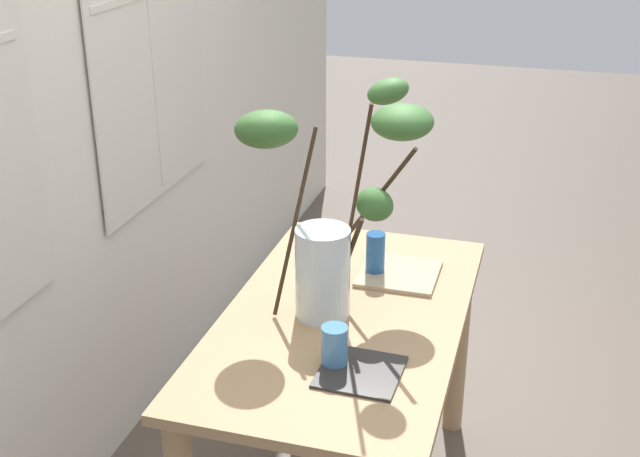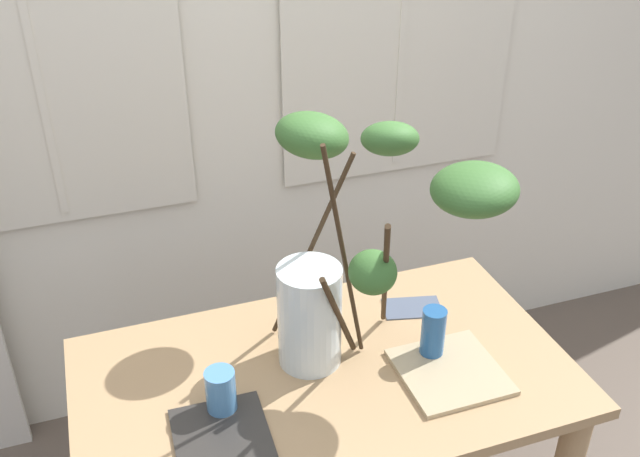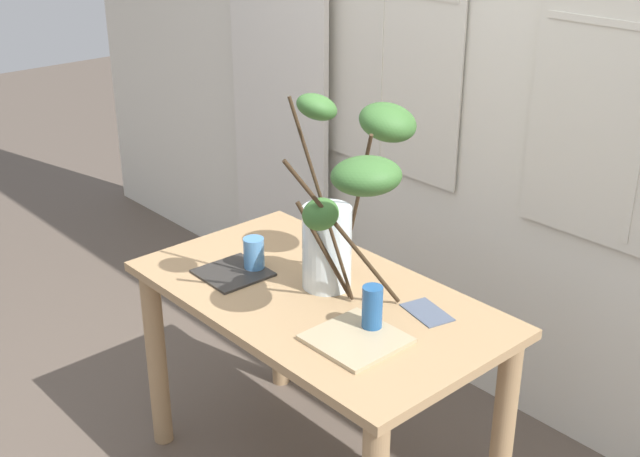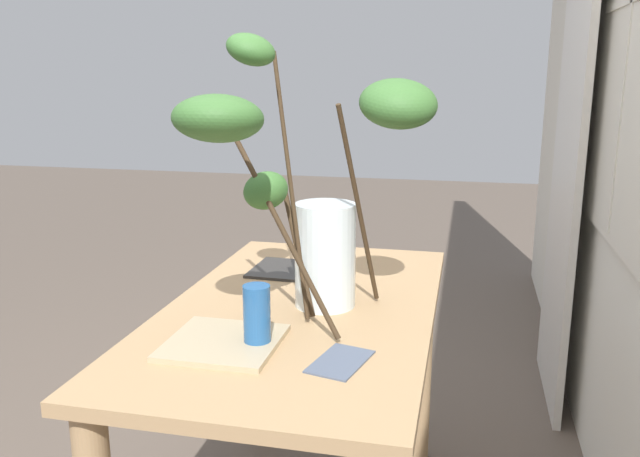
# 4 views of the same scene
# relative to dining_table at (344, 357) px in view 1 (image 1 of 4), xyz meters

# --- Properties ---
(back_wall_with_windows) EXTENTS (5.96, 0.14, 3.02)m
(back_wall_with_windows) POSITION_rel_dining_table_xyz_m (-0.00, 0.96, 0.90)
(back_wall_with_windows) COLOR silver
(back_wall_with_windows) RESTS_ON ground
(dining_table) EXTENTS (1.26, 0.71, 0.77)m
(dining_table) POSITION_rel_dining_table_xyz_m (0.00, 0.00, 0.00)
(dining_table) COLOR tan
(dining_table) RESTS_ON ground
(vase_with_branches) EXTENTS (0.55, 0.61, 0.73)m
(vase_with_branches) POSITION_rel_dining_table_xyz_m (0.07, 0.05, 0.48)
(vase_with_branches) COLOR silver
(vase_with_branches) RESTS_ON dining_table
(drinking_glass_blue_left) EXTENTS (0.07, 0.07, 0.12)m
(drinking_glass_blue_left) POSITION_rel_dining_table_xyz_m (-0.28, -0.04, 0.21)
(drinking_glass_blue_left) COLOR #4C84BC
(drinking_glass_blue_left) RESTS_ON dining_table
(drinking_glass_blue_right) EXTENTS (0.06, 0.06, 0.15)m
(drinking_glass_blue_right) POSITION_rel_dining_table_xyz_m (0.29, -0.03, 0.23)
(drinking_glass_blue_right) COLOR #235693
(drinking_glass_blue_right) RESTS_ON dining_table
(plate_square_left) EXTENTS (0.22, 0.22, 0.01)m
(plate_square_left) POSITION_rel_dining_table_xyz_m (-0.30, -0.12, 0.16)
(plate_square_left) COLOR #2D2B28
(plate_square_left) RESTS_ON dining_table
(plate_square_right) EXTENTS (0.26, 0.26, 0.01)m
(plate_square_right) POSITION_rel_dining_table_xyz_m (0.30, -0.11, 0.16)
(plate_square_right) COLOR tan
(plate_square_right) RESTS_ON dining_table
(napkin_folded) EXTENTS (0.19, 0.14, 0.00)m
(napkin_folded) POSITION_rel_dining_table_xyz_m (0.33, 0.17, 0.16)
(napkin_folded) COLOR #4C566B
(napkin_folded) RESTS_ON dining_table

